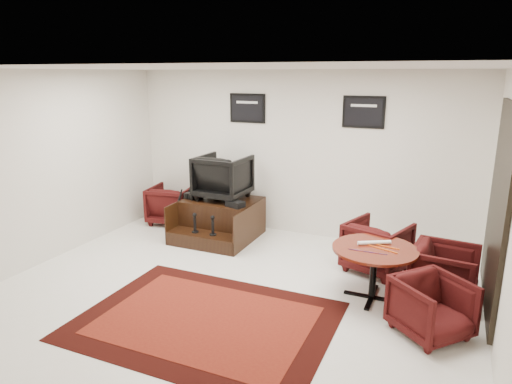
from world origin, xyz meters
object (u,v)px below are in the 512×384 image
(armchair_side, at_px, (172,203))
(meeting_table, at_px, (374,254))
(shine_podium, at_px, (220,220))
(table_chair_back, at_px, (377,244))
(table_chair_window, at_px, (445,270))
(table_chair_corner, at_px, (432,305))
(shine_chair, at_px, (223,175))

(armchair_side, height_order, meeting_table, armchair_side)
(shine_podium, height_order, table_chair_back, table_chair_back)
(table_chair_back, distance_m, table_chair_window, 1.05)
(armchair_side, distance_m, table_chair_window, 4.94)
(table_chair_window, xyz_separation_m, table_chair_corner, (-0.09, -0.92, -0.03))
(armchair_side, bearing_deg, table_chair_back, 161.37)
(table_chair_corner, bearing_deg, meeting_table, 92.87)
(table_chair_window, height_order, table_chair_corner, table_chair_window)
(shine_podium, bearing_deg, table_chair_window, -13.79)
(shine_podium, xyz_separation_m, table_chair_back, (2.70, -0.35, 0.10))
(shine_chair, relative_size, meeting_table, 0.81)
(meeting_table, bearing_deg, shine_chair, 154.06)
(shine_chair, relative_size, table_chair_back, 1.05)
(table_chair_window, bearing_deg, table_chair_corner, -179.60)
(table_chair_window, bearing_deg, meeting_table, 118.93)
(table_chair_back, height_order, table_chair_corner, table_chair_back)
(shine_podium, distance_m, armchair_side, 1.23)
(table_chair_back, bearing_deg, meeting_table, 115.02)
(armchair_side, bearing_deg, table_chair_corner, 146.71)
(shine_chair, bearing_deg, meeting_table, 155.89)
(shine_podium, distance_m, table_chair_back, 2.73)
(shine_podium, distance_m, shine_chair, 0.78)
(armchair_side, bearing_deg, meeting_table, 149.89)
(shine_chair, relative_size, table_chair_corner, 1.18)
(meeting_table, xyz_separation_m, table_chair_back, (-0.09, 0.88, -0.19))
(shine_chair, height_order, armchair_side, shine_chair)
(table_chair_corner, bearing_deg, table_chair_window, 36.14)
(shine_chair, xyz_separation_m, armchair_side, (-1.19, 0.17, -0.67))
(table_chair_back, xyz_separation_m, table_chair_corner, (0.81, -1.46, -0.05))
(meeting_table, height_order, table_chair_corner, table_chair_corner)
(armchair_side, xyz_separation_m, table_chair_window, (4.80, -1.19, -0.01))
(shine_podium, distance_m, table_chair_window, 3.72)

